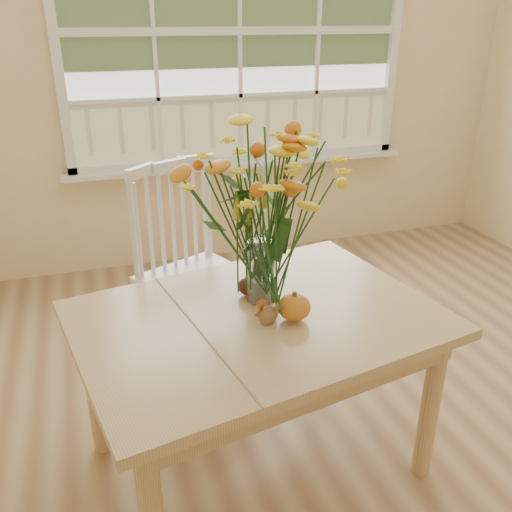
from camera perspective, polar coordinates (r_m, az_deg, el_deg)
name	(u,v)px	position (r m, az deg, el deg)	size (l,w,h in m)	color
floor	(399,464)	(2.40, 14.85, -20.41)	(4.00, 4.50, 0.01)	#916A46
wall_back	(238,63)	(3.80, -1.86, 19.61)	(4.00, 0.02, 2.70)	beige
window	(240,34)	(3.75, -1.72, 22.33)	(2.42, 0.12, 1.74)	silver
dining_table	(258,337)	(1.98, 0.18, -8.48)	(1.39, 1.11, 0.67)	tan
windsor_chair	(187,261)	(2.61, -7.24, -0.53)	(0.61, 0.60, 1.01)	white
flower_vase	(261,213)	(1.89, 0.52, 4.57)	(0.48, 0.48, 0.57)	white
pumpkin	(294,308)	(1.88, 4.04, -5.52)	(0.12, 0.12, 0.09)	#BF6716
turkey_figurine	(268,315)	(1.85, 1.28, -6.26)	(0.09, 0.08, 0.10)	#CCB78C
dark_gourd	(247,287)	(2.05, -0.91, -3.28)	(0.13, 0.07, 0.07)	#38160F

